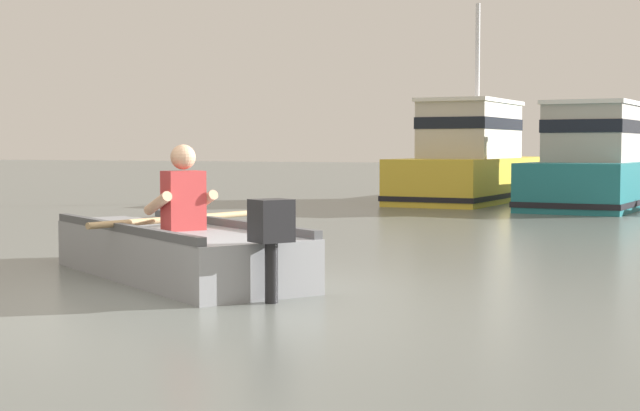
# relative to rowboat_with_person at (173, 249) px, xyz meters

# --- Properties ---
(ground_plane) EXTENTS (120.00, 120.00, 0.00)m
(ground_plane) POSITION_rel_rowboat_with_person_xyz_m (1.07, -1.29, -0.25)
(ground_plane) COLOR slate
(rowboat_with_person) EXTENTS (3.40, 2.58, 1.19)m
(rowboat_with_person) POSITION_rel_rowboat_with_person_xyz_m (0.00, 0.00, 0.00)
(rowboat_with_person) COLOR gray
(rowboat_with_person) RESTS_ON ground
(moored_boat_yellow) EXTENTS (2.24, 6.72, 4.26)m
(moored_boat_yellow) POSITION_rel_rowboat_with_person_xyz_m (-0.79, 13.28, 0.55)
(moored_boat_yellow) COLOR gold
(moored_boat_yellow) RESTS_ON ground
(moored_boat_teal) EXTENTS (2.31, 5.43, 2.02)m
(moored_boat_teal) POSITION_rel_rowboat_with_person_xyz_m (1.98, 11.89, 0.49)
(moored_boat_teal) COLOR #1E727A
(moored_boat_teal) RESTS_ON ground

